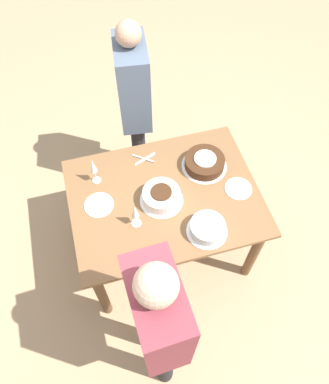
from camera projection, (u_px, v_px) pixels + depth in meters
ground_plane at (164, 244)px, 3.13m from camera, size 12.00×12.00×0.00m
dining_table at (164, 205)px, 2.61m from camera, size 1.26×0.96×0.75m
cake_center_white at (161, 196)px, 2.45m from camera, size 0.29×0.29×0.11m
cake_front_chocolate at (205, 163)px, 2.61m from camera, size 0.32×0.32×0.09m
cake_back_decorated at (207, 228)px, 2.33m from camera, size 0.26×0.26×0.09m
wine_glass_near at (93, 167)px, 2.44m from camera, size 0.06×0.06×0.23m
wine_glass_far at (135, 212)px, 2.28m from camera, size 0.06×0.06×0.21m
dessert_plate_left at (238, 189)px, 2.53m from camera, size 0.19×0.19×0.01m
dessert_plate_right at (99, 205)px, 2.46m from camera, size 0.20×0.20×0.01m
fork_pile at (144, 159)px, 2.67m from camera, size 0.17×0.11×0.01m
person_cutting at (134, 98)px, 2.77m from camera, size 0.27×0.42×1.54m
person_watching at (158, 323)px, 1.84m from camera, size 0.23×0.41×1.60m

